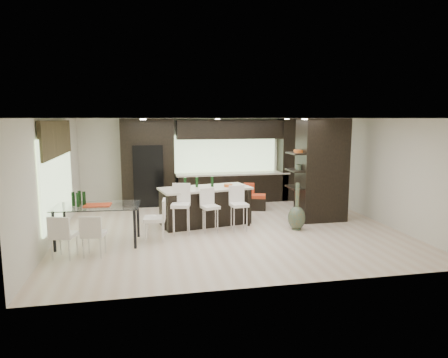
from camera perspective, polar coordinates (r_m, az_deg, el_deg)
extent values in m
plane|color=beige|center=(9.95, 0.68, -7.07)|extent=(8.00, 8.00, 0.00)
cube|color=beige|center=(13.09, -2.48, 2.74)|extent=(8.00, 0.02, 2.70)
cube|color=beige|center=(9.68, -23.15, -0.05)|extent=(0.02, 7.00, 2.70)
cube|color=beige|center=(11.20, 21.15, 1.16)|extent=(0.02, 7.00, 2.70)
cube|color=white|center=(9.58, 0.71, 8.67)|extent=(8.00, 7.00, 0.02)
cube|color=#B2D199|center=(9.87, -22.69, 0.13)|extent=(0.04, 3.20, 1.90)
cube|color=#B2D199|center=(13.14, 0.13, 3.64)|extent=(3.40, 0.04, 1.20)
cube|color=brown|center=(9.78, -22.82, 5.36)|extent=(0.08, 3.00, 0.80)
cube|color=white|center=(9.83, 0.40, 8.55)|extent=(4.00, 3.00, 0.02)
cube|color=black|center=(12.86, -0.05, 2.64)|extent=(6.80, 0.68, 2.70)
cube|color=black|center=(12.61, -10.76, 0.54)|extent=(0.90, 0.68, 1.90)
cube|color=black|center=(10.88, 13.77, 1.29)|extent=(1.20, 0.80, 2.70)
cube|color=black|center=(10.28, -2.69, -3.84)|extent=(2.44, 1.42, 0.95)
cube|color=white|center=(9.42, -6.19, -5.02)|extent=(0.50, 0.50, 0.96)
cube|color=white|center=(9.54, -1.98, -5.15)|extent=(0.47, 0.47, 0.84)
cube|color=white|center=(9.66, 2.15, -4.86)|extent=(0.43, 0.43, 0.88)
cube|color=black|center=(11.98, 3.16, -3.27)|extent=(1.26, 0.79, 0.45)
cube|color=white|center=(9.08, -17.50, -6.24)|extent=(1.83, 1.11, 0.85)
cube|color=white|center=(8.33, -18.07, -7.86)|extent=(0.49, 0.49, 0.78)
cube|color=white|center=(8.41, -21.85, -7.84)|extent=(0.53, 0.53, 0.80)
cube|color=white|center=(9.02, -9.87, -6.04)|extent=(0.51, 0.51, 0.86)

